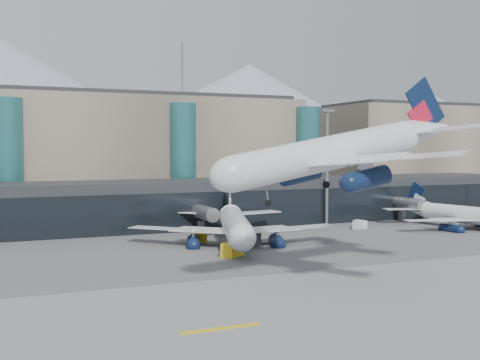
{
  "coord_description": "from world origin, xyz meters",
  "views": [
    {
      "loc": [
        -40.24,
        -66.77,
        16.94
      ],
      "look_at": [
        2.13,
        32.0,
        11.3
      ],
      "focal_mm": 45.0,
      "sensor_mm": 36.0,
      "label": 1
    }
  ],
  "objects_px": {
    "jet_parked_mid": "(234,216)",
    "veh_h": "(232,249)",
    "jet_parked_right": "(457,209)",
    "veh_c": "(251,239)",
    "veh_d": "(358,225)",
    "lightmast_mid": "(327,160)",
    "hero_jet": "(350,141)",
    "veh_g": "(360,224)",
    "veh_b": "(199,237)"
  },
  "relations": [
    {
      "from": "jet_parked_mid",
      "to": "veh_h",
      "type": "height_order",
      "value": "jet_parked_mid"
    },
    {
      "from": "jet_parked_right",
      "to": "veh_c",
      "type": "xyz_separation_m",
      "value": [
        -49.84,
        -3.17,
        -2.98
      ]
    },
    {
      "from": "jet_parked_right",
      "to": "veh_d",
      "type": "xyz_separation_m",
      "value": [
        -20.4,
        6.97,
        -3.2
      ]
    },
    {
      "from": "lightmast_mid",
      "to": "veh_c",
      "type": "relative_size",
      "value": 7.06
    },
    {
      "from": "jet_parked_mid",
      "to": "veh_h",
      "type": "xyz_separation_m",
      "value": [
        -5.6,
        -12.8,
        -3.7
      ]
    },
    {
      "from": "veh_c",
      "to": "veh_d",
      "type": "xyz_separation_m",
      "value": [
        29.44,
        10.14,
        -0.23
      ]
    },
    {
      "from": "hero_jet",
      "to": "veh_g",
      "type": "height_order",
      "value": "hero_jet"
    },
    {
      "from": "hero_jet",
      "to": "jet_parked_right",
      "type": "height_order",
      "value": "hero_jet"
    },
    {
      "from": "lightmast_mid",
      "to": "veh_c",
      "type": "xyz_separation_m",
      "value": [
        -27.03,
        -18.86,
        -13.41
      ]
    },
    {
      "from": "lightmast_mid",
      "to": "veh_b",
      "type": "distance_m",
      "value": 38.98
    },
    {
      "from": "veh_b",
      "to": "veh_c",
      "type": "distance_m",
      "value": 9.79
    },
    {
      "from": "hero_jet",
      "to": "veh_g",
      "type": "distance_m",
      "value": 55.92
    },
    {
      "from": "veh_d",
      "to": "veh_h",
      "type": "distance_m",
      "value": 41.72
    },
    {
      "from": "jet_parked_mid",
      "to": "jet_parked_right",
      "type": "distance_m",
      "value": 51.65
    },
    {
      "from": "hero_jet",
      "to": "veh_d",
      "type": "distance_m",
      "value": 54.0
    },
    {
      "from": "lightmast_mid",
      "to": "hero_jet",
      "type": "height_order",
      "value": "lightmast_mid"
    },
    {
      "from": "lightmast_mid",
      "to": "veh_d",
      "type": "height_order",
      "value": "lightmast_mid"
    },
    {
      "from": "hero_jet",
      "to": "veh_b",
      "type": "xyz_separation_m",
      "value": [
        -6.87,
        37.94,
        -17.01
      ]
    },
    {
      "from": "veh_c",
      "to": "veh_g",
      "type": "bearing_deg",
      "value": 49.1
    },
    {
      "from": "jet_parked_mid",
      "to": "veh_d",
      "type": "height_order",
      "value": "jet_parked_mid"
    },
    {
      "from": "veh_b",
      "to": "veh_d",
      "type": "distance_m",
      "value": 36.96
    },
    {
      "from": "hero_jet",
      "to": "veh_d",
      "type": "relative_size",
      "value": 13.81
    },
    {
      "from": "veh_g",
      "to": "hero_jet",
      "type": "bearing_deg",
      "value": -46.72
    },
    {
      "from": "lightmast_mid",
      "to": "hero_jet",
      "type": "distance_m",
      "value": 57.44
    },
    {
      "from": "jet_parked_right",
      "to": "jet_parked_mid",
      "type": "bearing_deg",
      "value": 79.48
    },
    {
      "from": "jet_parked_right",
      "to": "lightmast_mid",
      "type": "bearing_deg",
      "value": 45.18
    },
    {
      "from": "veh_g",
      "to": "veh_h",
      "type": "xyz_separation_m",
      "value": [
        -38.33,
        -20.99,
        0.31
      ]
    },
    {
      "from": "veh_h",
      "to": "jet_parked_right",
      "type": "bearing_deg",
      "value": -26.1
    },
    {
      "from": "hero_jet",
      "to": "veh_d",
      "type": "height_order",
      "value": "hero_jet"
    },
    {
      "from": "lightmast_mid",
      "to": "veh_h",
      "type": "relative_size",
      "value": 6.45
    },
    {
      "from": "lightmast_mid",
      "to": "veh_b",
      "type": "relative_size",
      "value": 8.94
    },
    {
      "from": "veh_b",
      "to": "veh_g",
      "type": "xyz_separation_m",
      "value": [
        38.26,
        5.08,
        -0.03
      ]
    },
    {
      "from": "jet_parked_mid",
      "to": "jet_parked_right",
      "type": "height_order",
      "value": "jet_parked_mid"
    },
    {
      "from": "veh_c",
      "to": "veh_b",
      "type": "bearing_deg",
      "value": 167.11
    },
    {
      "from": "jet_parked_right",
      "to": "veh_b",
      "type": "distance_m",
      "value": 57.36
    },
    {
      "from": "jet_parked_mid",
      "to": "veh_c",
      "type": "height_order",
      "value": "jet_parked_mid"
    },
    {
      "from": "hero_jet",
      "to": "veh_g",
      "type": "xyz_separation_m",
      "value": [
        31.4,
        43.02,
        -17.04
      ]
    },
    {
      "from": "hero_jet",
      "to": "veh_c",
      "type": "xyz_separation_m",
      "value": [
        0.47,
        31.45,
        -16.83
      ]
    },
    {
      "from": "lightmast_mid",
      "to": "veh_c",
      "type": "bearing_deg",
      "value": -145.09
    },
    {
      "from": "jet_parked_right",
      "to": "veh_h",
      "type": "height_order",
      "value": "jet_parked_right"
    },
    {
      "from": "lightmast_mid",
      "to": "jet_parked_right",
      "type": "xyz_separation_m",
      "value": [
        22.81,
        -15.69,
        -10.43
      ]
    },
    {
      "from": "veh_d",
      "to": "veh_b",
      "type": "bearing_deg",
      "value": 151.56
    },
    {
      "from": "veh_b",
      "to": "veh_c",
      "type": "bearing_deg",
      "value": -139.29
    },
    {
      "from": "jet_parked_mid",
      "to": "veh_h",
      "type": "bearing_deg",
      "value": 175.06
    },
    {
      "from": "jet_parked_mid",
      "to": "veh_b",
      "type": "relative_size",
      "value": 13.78
    },
    {
      "from": "veh_c",
      "to": "hero_jet",
      "type": "bearing_deg",
      "value": -62.26
    },
    {
      "from": "veh_c",
      "to": "veh_d",
      "type": "distance_m",
      "value": 31.14
    },
    {
      "from": "lightmast_mid",
      "to": "veh_g",
      "type": "relative_size",
      "value": 9.43
    },
    {
      "from": "jet_parked_mid",
      "to": "veh_c",
      "type": "xyz_separation_m",
      "value": [
        1.8,
        -3.38,
        -3.79
      ]
    },
    {
      "from": "veh_c",
      "to": "lightmast_mid",
      "type": "bearing_deg",
      "value": 63.5
    }
  ]
}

